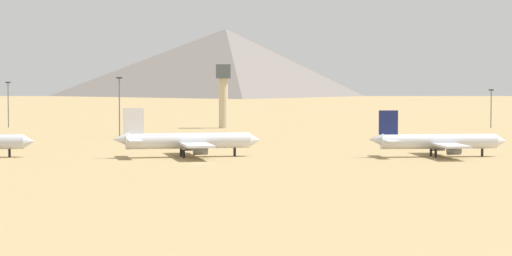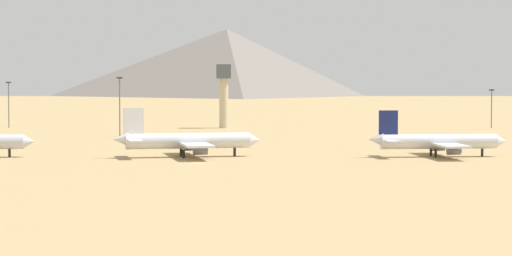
# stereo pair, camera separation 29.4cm
# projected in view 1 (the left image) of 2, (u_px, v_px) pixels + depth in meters

# --- Properties ---
(ground) EXTENTS (4000.00, 4000.00, 0.00)m
(ground) POSITION_uv_depth(u_px,v_px,m) (198.00, 163.00, 220.92)
(ground) COLOR tan
(ridge_center) EXTENTS (453.86, 445.74, 124.88)m
(ridge_center) POSITION_uv_depth(u_px,v_px,m) (214.00, 36.00, 1138.97)
(ridge_center) COLOR slate
(ridge_center) RESTS_ON ground
(ridge_east) EXTENTS (287.83, 287.79, 75.75)m
(ridge_east) POSITION_uv_depth(u_px,v_px,m) (505.00, 59.00, 1150.36)
(ridge_east) COLOR slate
(ridge_east) RESTS_ON ground
(parked_jet_white_3) EXTENTS (33.86, 28.91, 11.23)m
(parked_jet_white_3) POSITION_uv_depth(u_px,v_px,m) (187.00, 141.00, 238.08)
(parked_jet_white_3) COLOR silver
(parked_jet_white_3) RESTS_ON ground
(parked_jet_navy_4) EXTENTS (32.21, 27.18, 10.64)m
(parked_jet_navy_4) POSITION_uv_depth(u_px,v_px,m) (437.00, 142.00, 238.75)
(parked_jet_navy_4) COLOR silver
(parked_jet_navy_4) RESTS_ON ground
(control_tower) EXTENTS (5.20, 5.20, 22.68)m
(control_tower) POSITION_uv_depth(u_px,v_px,m) (223.00, 90.00, 373.28)
(control_tower) COLOR #C6B793
(control_tower) RESTS_ON ground
(light_pole_west) EXTENTS (1.80, 0.50, 16.46)m
(light_pole_west) POSITION_uv_depth(u_px,v_px,m) (8.00, 101.00, 376.78)
(light_pole_west) COLOR #59595E
(light_pole_west) RESTS_ON ground
(light_pole_mid) EXTENTS (1.80, 0.50, 18.18)m
(light_pole_mid) POSITION_uv_depth(u_px,v_px,m) (119.00, 103.00, 321.24)
(light_pole_mid) COLOR #59595E
(light_pole_mid) RESTS_ON ground
(light_pole_east) EXTENTS (1.80, 0.50, 13.82)m
(light_pole_east) POSITION_uv_depth(u_px,v_px,m) (491.00, 105.00, 373.80)
(light_pole_east) COLOR #59595E
(light_pole_east) RESTS_ON ground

